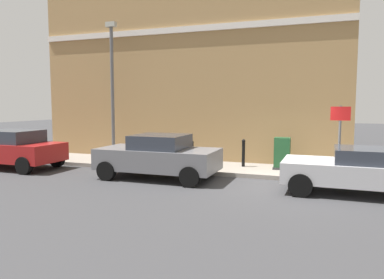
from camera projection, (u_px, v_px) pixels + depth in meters
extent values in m
plane|color=#38383A|center=(288.00, 187.00, 11.02)|extent=(80.00, 80.00, 0.00)
cube|color=gray|center=(142.00, 163.00, 14.96)|extent=(2.32, 30.00, 0.15)
cube|color=#9E7A4C|center=(206.00, 70.00, 18.51)|extent=(7.05, 13.49, 8.43)
cube|color=silver|center=(180.00, 30.00, 15.04)|extent=(0.12, 13.49, 0.24)
cube|color=#B7B7BC|center=(366.00, 173.00, 10.04)|extent=(1.89, 4.43, 0.58)
cube|color=#2D333D|center=(373.00, 156.00, 9.94)|extent=(1.64, 1.96, 0.42)
cylinder|color=black|center=(300.00, 185.00, 9.84)|extent=(0.23, 0.64, 0.64)
cylinder|color=black|center=(304.00, 174.00, 11.46)|extent=(0.23, 0.64, 0.64)
cube|color=slate|center=(158.00, 159.00, 12.25)|extent=(1.85, 4.01, 0.70)
cube|color=#2D333D|center=(160.00, 142.00, 12.17)|extent=(1.63, 1.72, 0.48)
cylinder|color=black|center=(106.00, 171.00, 11.96)|extent=(0.22, 0.64, 0.64)
cylinder|color=black|center=(133.00, 163.00, 13.60)|extent=(0.22, 0.64, 0.64)
cylinder|color=black|center=(190.00, 177.00, 10.98)|extent=(0.22, 0.64, 0.64)
cylinder|color=black|center=(207.00, 167.00, 12.61)|extent=(0.22, 0.64, 0.64)
cube|color=maroon|center=(11.00, 151.00, 14.23)|extent=(1.82, 4.08, 0.69)
cube|color=#2D333D|center=(13.00, 137.00, 14.12)|extent=(1.59, 1.89, 0.50)
cylinder|color=black|center=(1.00, 155.00, 15.57)|extent=(0.22, 0.64, 0.64)
cylinder|color=black|center=(24.00, 166.00, 12.97)|extent=(0.22, 0.64, 0.64)
cylinder|color=black|center=(57.00, 159.00, 14.54)|extent=(0.22, 0.64, 0.64)
cube|color=#1E4C28|center=(282.00, 153.00, 13.15)|extent=(0.40, 0.55, 1.15)
cube|color=#333333|center=(282.00, 168.00, 13.20)|extent=(0.46, 0.61, 0.08)
cylinder|color=black|center=(243.00, 154.00, 13.74)|extent=(0.12, 0.12, 0.95)
sphere|color=black|center=(244.00, 141.00, 13.69)|extent=(0.14, 0.14, 0.14)
cylinder|color=black|center=(192.00, 156.00, 13.20)|extent=(0.12, 0.12, 0.95)
sphere|color=black|center=(192.00, 142.00, 13.16)|extent=(0.14, 0.14, 0.14)
cylinder|color=#59595B|center=(339.00, 142.00, 11.65)|extent=(0.08, 0.08, 2.30)
cube|color=white|center=(341.00, 114.00, 11.54)|extent=(0.03, 0.56, 0.40)
cube|color=red|center=(341.00, 114.00, 11.52)|extent=(0.01, 0.60, 0.44)
cylinder|color=#59595B|center=(113.00, 94.00, 15.35)|extent=(0.14, 0.14, 5.50)
cube|color=#A5A599|center=(111.00, 24.00, 15.07)|extent=(0.20, 0.44, 0.20)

